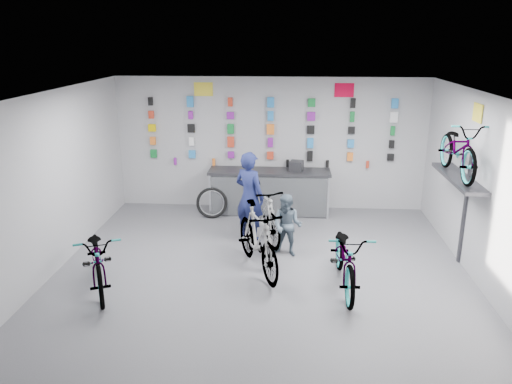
# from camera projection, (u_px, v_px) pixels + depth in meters

# --- Properties ---
(floor) EXTENTS (8.00, 8.00, 0.00)m
(floor) POSITION_uv_depth(u_px,v_px,m) (259.00, 287.00, 7.98)
(floor) COLOR #535358
(floor) RESTS_ON ground
(ceiling) EXTENTS (8.00, 8.00, 0.00)m
(ceiling) POSITION_uv_depth(u_px,v_px,m) (260.00, 98.00, 7.09)
(ceiling) COLOR white
(ceiling) RESTS_ON wall_back
(wall_back) EXTENTS (7.00, 0.00, 7.00)m
(wall_back) POSITION_uv_depth(u_px,v_px,m) (270.00, 144.00, 11.34)
(wall_back) COLOR #AAAAAC
(wall_back) RESTS_ON floor
(wall_front) EXTENTS (7.00, 0.00, 7.00)m
(wall_front) POSITION_uv_depth(u_px,v_px,m) (226.00, 363.00, 3.72)
(wall_front) COLOR #AAAAAC
(wall_front) RESTS_ON floor
(wall_left) EXTENTS (0.00, 8.00, 8.00)m
(wall_left) POSITION_uv_depth(u_px,v_px,m) (36.00, 193.00, 7.76)
(wall_left) COLOR #AAAAAC
(wall_left) RESTS_ON floor
(wall_right) EXTENTS (0.00, 8.00, 8.00)m
(wall_right) POSITION_uv_depth(u_px,v_px,m) (498.00, 203.00, 7.30)
(wall_right) COLOR #AAAAAC
(wall_right) RESTS_ON floor
(counter) EXTENTS (2.70, 0.66, 1.00)m
(counter) POSITION_uv_depth(u_px,v_px,m) (269.00, 192.00, 11.21)
(counter) COLOR black
(counter) RESTS_ON floor
(merch_wall) EXTENTS (5.57, 0.08, 1.57)m
(merch_wall) POSITION_uv_depth(u_px,v_px,m) (272.00, 131.00, 11.18)
(merch_wall) COLOR #137931
(merch_wall) RESTS_ON wall_back
(wall_bracket) EXTENTS (0.39, 1.90, 2.00)m
(wall_bracket) POSITION_uv_depth(u_px,v_px,m) (459.00, 183.00, 8.47)
(wall_bracket) COLOR #333338
(wall_bracket) RESTS_ON wall_right
(sign_left) EXTENTS (0.42, 0.02, 0.30)m
(sign_left) POSITION_uv_depth(u_px,v_px,m) (203.00, 89.00, 11.06)
(sign_left) COLOR yellow
(sign_left) RESTS_ON wall_back
(sign_right) EXTENTS (0.42, 0.02, 0.30)m
(sign_right) POSITION_uv_depth(u_px,v_px,m) (344.00, 90.00, 10.85)
(sign_right) COLOR red
(sign_right) RESTS_ON wall_back
(sign_side) EXTENTS (0.02, 0.40, 0.30)m
(sign_side) POSITION_uv_depth(u_px,v_px,m) (478.00, 113.00, 8.10)
(sign_side) COLOR yellow
(sign_side) RESTS_ON wall_right
(bike_left) EXTENTS (1.39, 2.03, 1.01)m
(bike_left) POSITION_uv_depth(u_px,v_px,m) (98.00, 259.00, 7.82)
(bike_left) COLOR gray
(bike_left) RESTS_ON floor
(bike_center) EXTENTS (1.25, 2.00, 1.16)m
(bike_center) POSITION_uv_depth(u_px,v_px,m) (258.00, 239.00, 8.39)
(bike_center) COLOR gray
(bike_center) RESTS_ON floor
(bike_right) EXTENTS (0.74, 1.98, 1.03)m
(bike_right) POSITION_uv_depth(u_px,v_px,m) (346.00, 257.00, 7.85)
(bike_right) COLOR gray
(bike_right) RESTS_ON floor
(bike_service) EXTENTS (1.24, 1.94, 1.13)m
(bike_service) POSITION_uv_depth(u_px,v_px,m) (262.00, 212.00, 9.72)
(bike_service) COLOR gray
(bike_service) RESTS_ON floor
(bike_wall) EXTENTS (0.63, 1.80, 0.95)m
(bike_wall) POSITION_uv_depth(u_px,v_px,m) (459.00, 149.00, 8.30)
(bike_wall) COLOR gray
(bike_wall) RESTS_ON wall_bracket
(clerk) EXTENTS (0.77, 0.71, 1.77)m
(clerk) POSITION_uv_depth(u_px,v_px,m) (250.00, 197.00, 9.62)
(clerk) COLOR navy
(clerk) RESTS_ON floor
(customer) EXTENTS (0.66, 0.58, 1.15)m
(customer) POSITION_uv_depth(u_px,v_px,m) (287.00, 226.00, 9.00)
(customer) COLOR #4D5E6E
(customer) RESTS_ON floor
(spare_wheel) EXTENTS (0.70, 0.30, 0.68)m
(spare_wheel) POSITION_uv_depth(u_px,v_px,m) (212.00, 203.00, 10.98)
(spare_wheel) COLOR black
(spare_wheel) RESTS_ON floor
(register) EXTENTS (0.34, 0.35, 0.22)m
(register) POSITION_uv_depth(u_px,v_px,m) (296.00, 166.00, 10.99)
(register) COLOR black
(register) RESTS_ON counter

